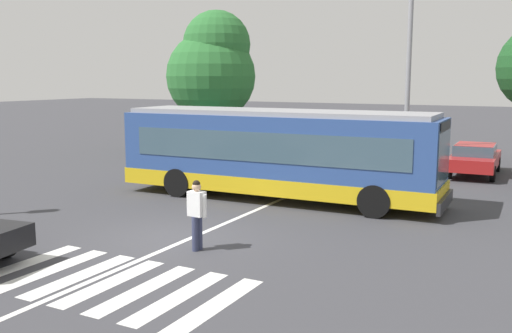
# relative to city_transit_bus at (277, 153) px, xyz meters

# --- Properties ---
(ground_plane) EXTENTS (160.00, 160.00, 0.00)m
(ground_plane) POSITION_rel_city_transit_bus_xyz_m (-0.21, -5.75, -1.59)
(ground_plane) COLOR #3D3D42
(city_transit_bus) EXTENTS (11.22, 2.91, 3.06)m
(city_transit_bus) POSITION_rel_city_transit_bus_xyz_m (0.00, 0.00, 0.00)
(city_transit_bus) COLOR black
(city_transit_bus) RESTS_ON ground_plane
(pedestrian_crossing_street) EXTENTS (0.58, 0.31, 1.72)m
(pedestrian_crossing_street) POSITION_rel_city_transit_bus_xyz_m (0.90, -6.26, -0.62)
(pedestrian_crossing_street) COLOR #333856
(pedestrian_crossing_street) RESTS_ON ground_plane
(parked_car_teal) EXTENTS (2.16, 4.63, 1.35)m
(parked_car_teal) POSITION_rel_city_transit_bus_xyz_m (-8.20, 8.22, -0.82)
(parked_car_teal) COLOR black
(parked_car_teal) RESTS_ON ground_plane
(parked_car_charcoal) EXTENTS (2.30, 4.67, 1.35)m
(parked_car_charcoal) POSITION_rel_city_transit_bus_xyz_m (-5.48, 7.85, -0.82)
(parked_car_charcoal) COLOR black
(parked_car_charcoal) RESTS_ON ground_plane
(parked_car_silver) EXTENTS (2.24, 4.65, 1.35)m
(parked_car_silver) POSITION_rel_city_transit_bus_xyz_m (-2.97, 7.74, -0.82)
(parked_car_silver) COLOR black
(parked_car_silver) RESTS_ON ground_plane
(parked_car_blue) EXTENTS (1.99, 4.56, 1.35)m
(parked_car_blue) POSITION_rel_city_transit_bus_xyz_m (-0.17, 7.71, -0.82)
(parked_car_blue) COLOR black
(parked_car_blue) RESTS_ON ground_plane
(parked_car_champagne) EXTENTS (2.29, 4.67, 1.35)m
(parked_car_champagne) POSITION_rel_city_transit_bus_xyz_m (2.44, 7.83, -0.82)
(parked_car_champagne) COLOR black
(parked_car_champagne) RESTS_ON ground_plane
(parked_car_red) EXTENTS (1.97, 4.55, 1.35)m
(parked_car_red) POSITION_rel_city_transit_bus_xyz_m (5.33, 8.44, -0.82)
(parked_car_red) COLOR black
(parked_car_red) RESTS_ON ground_plane
(twin_arm_street_lamp) EXTENTS (5.33, 0.32, 8.13)m
(twin_arm_street_lamp) POSITION_rel_city_transit_bus_xyz_m (2.95, 5.91, 3.54)
(twin_arm_street_lamp) COLOR #939399
(twin_arm_street_lamp) RESTS_ON ground_plane
(background_tree_left) EXTENTS (5.12, 5.12, 7.95)m
(background_tree_left) POSITION_rel_city_transit_bus_xyz_m (-9.31, 10.66, 3.17)
(background_tree_left) COLOR brown
(background_tree_left) RESTS_ON ground_plane
(crosswalk_painted_stripes) EXTENTS (5.48, 2.97, 0.01)m
(crosswalk_painted_stripes) POSITION_rel_city_transit_bus_xyz_m (0.58, -8.95, -1.58)
(crosswalk_painted_stripes) COLOR silver
(crosswalk_painted_stripes) RESTS_ON ground_plane
(lane_center_line) EXTENTS (0.16, 24.00, 0.01)m
(lane_center_line) POSITION_rel_city_transit_bus_xyz_m (0.16, -3.75, -1.58)
(lane_center_line) COLOR silver
(lane_center_line) RESTS_ON ground_plane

